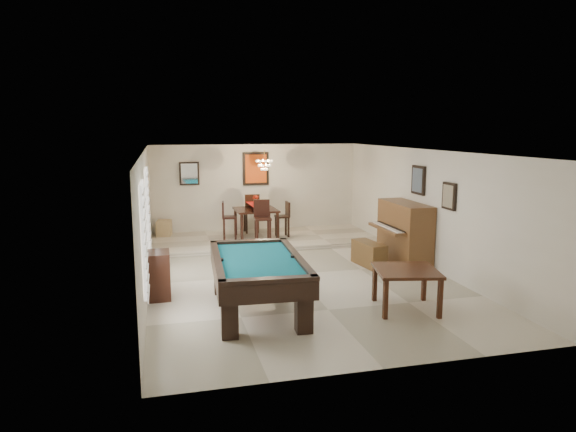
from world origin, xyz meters
name	(u,v)px	position (x,y,z in m)	size (l,w,h in m)	color
ground_plane	(295,274)	(0.00, 0.00, -0.01)	(6.00, 9.00, 0.02)	beige
wall_back	(256,189)	(0.00, 4.50, 1.30)	(6.00, 0.04, 2.60)	silver
wall_front	(387,271)	(0.00, -4.50, 1.30)	(6.00, 0.04, 2.60)	silver
wall_left	(146,220)	(-3.00, 0.00, 1.30)	(0.04, 9.00, 2.60)	silver
wall_right	(425,208)	(3.00, 0.00, 1.30)	(0.04, 9.00, 2.60)	silver
ceiling	(295,151)	(0.00, 0.00, 2.60)	(6.00, 9.00, 0.04)	white
dining_step	(265,239)	(0.00, 3.25, 0.06)	(6.00, 2.50, 0.12)	beige
window_left_front	(144,238)	(-2.97, -2.20, 1.40)	(0.06, 1.00, 1.70)	white
window_left_rear	(148,210)	(-2.97, 0.60, 1.40)	(0.06, 1.00, 1.70)	white
pool_table	(258,285)	(-1.17, -1.98, 0.45)	(1.45, 2.69, 0.90)	black
square_table	(406,289)	(1.28, -2.53, 0.35)	(1.02, 1.02, 0.71)	black
upright_piano	(398,233)	(2.51, 0.32, 0.70)	(0.94, 1.67, 1.39)	brown
piano_bench	(369,254)	(1.79, 0.25, 0.27)	(0.38, 0.97, 0.54)	brown
apothecary_chest	(159,275)	(-2.78, -0.92, 0.43)	(0.38, 0.57, 0.86)	black
dining_table	(256,221)	(-0.23, 3.29, 0.57)	(1.10, 1.10, 0.91)	black
flower_vase	(256,200)	(-0.23, 3.29, 1.16)	(0.16, 0.16, 0.27)	red
dining_chair_south	(263,222)	(-0.19, 2.53, 0.68)	(0.41, 0.41, 1.12)	black
dining_chair_north	(251,213)	(-0.23, 4.04, 0.68)	(0.41, 0.41, 1.11)	black
dining_chair_west	(230,220)	(-0.94, 3.31, 0.62)	(0.37, 0.37, 1.01)	black
dining_chair_east	(282,219)	(0.49, 3.25, 0.60)	(0.35, 0.35, 0.96)	black
corner_bench	(164,228)	(-2.65, 4.17, 0.33)	(0.38, 0.47, 0.42)	tan
chandelier	(264,161)	(0.00, 3.20, 2.20)	(0.44, 0.44, 0.60)	#FFE5B2
back_painting	(256,169)	(0.00, 4.46, 1.90)	(0.75, 0.06, 0.95)	#D84C14
back_mirror	(189,174)	(-1.90, 4.46, 1.80)	(0.55, 0.06, 0.65)	white
right_picture_upper	(418,180)	(2.96, 0.30, 1.90)	(0.06, 0.55, 0.65)	slate
right_picture_lower	(449,196)	(2.96, -1.00, 1.70)	(0.06, 0.45, 0.55)	gray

